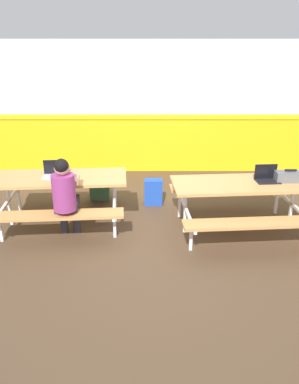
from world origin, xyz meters
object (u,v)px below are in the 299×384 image
object	(u,v)px
picnic_table_left	(62,187)
student_nearer	(66,193)
laptop_silver	(55,173)
tote_bag_bright	(101,189)
laptop_dark	(268,178)
toolbox_grey	(291,177)
picnic_table_right	(241,194)
satchel_spare	(154,192)

from	to	relation	value
picnic_table_left	student_nearer	xyz separation A→B (m)	(0.19, -0.54, 0.13)
laptop_silver	tote_bag_bright	distance (m)	1.18
laptop_dark	toolbox_grey	world-z (taller)	laptop_dark
picnic_table_left	laptop_silver	world-z (taller)	laptop_silver
picnic_table_left	laptop_dark	xyz separation A→B (m)	(2.95, -0.17, 0.21)
laptop_silver	picnic_table_left	bearing A→B (deg)	-20.81
picnic_table_right	toolbox_grey	bearing A→B (deg)	4.24
tote_bag_bright	laptop_dark	bearing A→B (deg)	-23.16
student_nearer	laptop_silver	xyz separation A→B (m)	(-0.27, 0.58, 0.08)
tote_bag_bright	satchel_spare	xyz separation A→B (m)	(0.93, -0.21, 0.02)
toolbox_grey	satchel_spare	xyz separation A→B (m)	(-1.90, 0.88, -0.60)
student_nearer	satchel_spare	xyz separation A→B (m)	(1.18, 1.24, -0.49)
toolbox_grey	laptop_dark	bearing A→B (deg)	177.37
picnic_table_right	laptop_dark	size ratio (longest dim) A/B	5.86
student_nearer	laptop_silver	bearing A→B (deg)	115.01
picnic_table_right	student_nearer	world-z (taller)	student_nearer
laptop_dark	tote_bag_bright	distance (m)	2.79
toolbox_grey	satchel_spare	bearing A→B (deg)	155.11
picnic_table_right	laptop_dark	world-z (taller)	laptop_dark
picnic_table_left	laptop_silver	size ratio (longest dim) A/B	5.86
picnic_table_left	student_nearer	bearing A→B (deg)	-71.14
picnic_table_left	toolbox_grey	size ratio (longest dim) A/B	4.91
student_nearer	toolbox_grey	bearing A→B (deg)	6.70
picnic_table_left	tote_bag_bright	distance (m)	1.08
laptop_dark	picnic_table_left	bearing A→B (deg)	176.72
student_nearer	tote_bag_bright	bearing A→B (deg)	80.08
picnic_table_left	satchel_spare	bearing A→B (deg)	27.04
laptop_silver	toolbox_grey	size ratio (longest dim) A/B	0.84
laptop_dark	tote_bag_bright	xyz separation A→B (m)	(-2.51, 1.07, -0.59)
student_nearer	tote_bag_bright	world-z (taller)	student_nearer
laptop_silver	laptop_dark	world-z (taller)	same
picnic_table_left	tote_bag_bright	xyz separation A→B (m)	(0.44, 0.90, -0.38)
picnic_table_right	toolbox_grey	distance (m)	0.72
picnic_table_left	picnic_table_right	distance (m)	2.59
student_nearer	laptop_dark	size ratio (longest dim) A/B	3.60
laptop_dark	toolbox_grey	size ratio (longest dim) A/B	0.84
student_nearer	laptop_dark	world-z (taller)	student_nearer
laptop_dark	student_nearer	bearing A→B (deg)	-172.26
student_nearer	satchel_spare	bearing A→B (deg)	46.47
laptop_silver	picnic_table_right	bearing A→B (deg)	-5.69
laptop_dark	toolbox_grey	xyz separation A→B (m)	(0.31, -0.01, 0.02)
picnic_table_right	satchel_spare	xyz separation A→B (m)	(-1.21, 0.93, -0.36)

